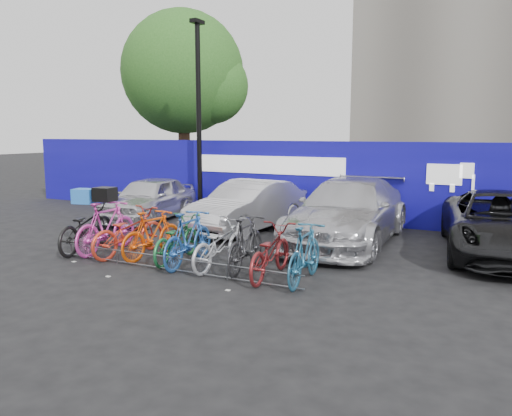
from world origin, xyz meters
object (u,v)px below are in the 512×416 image
Objects in this scene: car_0 at (150,199)px; bike_3 at (152,234)px; bike_rack at (169,263)px; car_2 at (348,211)px; bike_7 at (246,244)px; lamppost at (199,113)px; bike_1 at (106,227)px; bike_0 at (86,227)px; bike_9 at (305,254)px; tree at (188,75)px; car_3 at (503,225)px; bike_8 at (270,252)px; bike_6 at (220,244)px; bike_4 at (176,239)px; bike_2 at (129,232)px; car_1 at (248,206)px; bike_5 at (188,239)px.

car_0 reaches higher than bike_3.
car_2 reaches higher than bike_rack.
lamppost is at bearing -56.62° from bike_7.
car_0 is at bearing -66.68° from bike_1.
bike_0 is 1.07× the size of bike_1.
bike_0 is 5.30m from bike_9.
lamppost is at bearing 159.24° from car_2.
car_3 is (12.46, -6.41, -4.37)m from tree.
bike_8 is (8.69, -10.16, -4.58)m from tree.
tree is 12.41m from bike_3.
bike_8 is at bearing 154.36° from bike_7.
lamppost is 6.39m from bike_3.
car_0 is 9.65m from car_3.
bike_3 is 0.93× the size of bike_8.
bike_1 reaches higher than bike_6.
car_3 is 4.86m from bike_9.
car_0 is (-0.76, -1.63, -2.60)m from lamppost.
bike_4 is at bearing -52.97° from car_0.
bike_rack is at bearing 43.20° from bike_6.
bike_0 is at bearing -79.43° from car_0.
bike_2 is (5.23, -10.01, -4.55)m from tree.
car_0 reaches higher than bike_6.
car_1 is 4.00m from bike_1.
car_2 is 2.96× the size of bike_4.
tree reaches higher than car_3.
bike_1 is 1.08× the size of bike_4.
bike_2 is at bearing 171.76° from bike_0.
car_3 is at bearing -138.85° from bike_8.
bike_2 is (-7.23, -3.60, -0.18)m from car_3.
bike_4 is at bearing -129.85° from car_2.
car_1 is 2.87m from car_2.
car_3 is at bearing -148.02° from bike_7.
car_0 is 2.12× the size of bike_6.
bike_5 is (4.06, -3.85, -0.11)m from car_0.
bike_6 is at bearing 40.75° from bike_rack.
car_0 is at bearing -35.85° from bike_6.
bike_7 is (-1.03, -3.33, -0.23)m from car_2.
bike_rack is at bearing -57.55° from tree.
bike_5 is (0.10, 0.53, 0.39)m from bike_rack.
bike_1 is (0.53, 0.08, 0.04)m from bike_0.
bike_6 is at bearing -116.32° from car_2.
car_1 is 2.32× the size of bike_9.
car_0 is at bearing -47.62° from bike_5.
bike_0 is 0.54m from bike_1.
car_1 is 2.00× the size of bike_0.
bike_2 is at bearing -140.14° from car_2.
car_1 is 3.78m from bike_2.
bike_9 is at bearing 166.50° from bike_0.
bike_5 is at bearing 1.32° from bike_7.
bike_3 is at bearing -89.89° from car_1.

